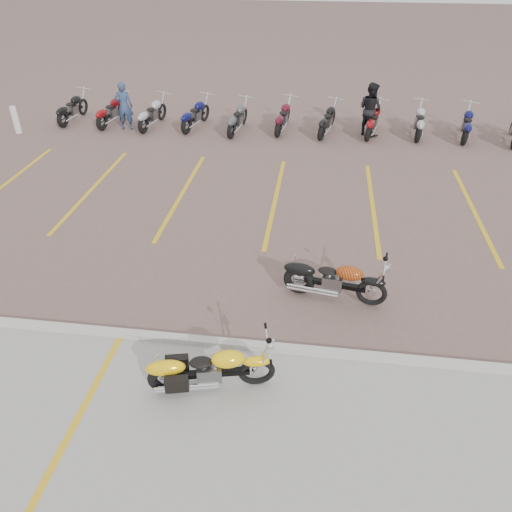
# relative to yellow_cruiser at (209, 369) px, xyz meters

# --- Properties ---
(ground) EXTENTS (100.00, 100.00, 0.00)m
(ground) POSITION_rel_yellow_cruiser_xyz_m (0.39, 3.01, -0.43)
(ground) COLOR brown
(ground) RESTS_ON ground
(concrete_apron) EXTENTS (60.00, 5.00, 0.01)m
(concrete_apron) POSITION_rel_yellow_cruiser_xyz_m (0.39, -1.49, -0.42)
(concrete_apron) COLOR #9E9B93
(concrete_apron) RESTS_ON ground
(curb) EXTENTS (60.00, 0.18, 0.12)m
(curb) POSITION_rel_yellow_cruiser_xyz_m (0.39, 1.01, -0.37)
(curb) COLOR #ADAAA3
(curb) RESTS_ON ground
(parking_stripes) EXTENTS (38.00, 5.50, 0.01)m
(parking_stripes) POSITION_rel_yellow_cruiser_xyz_m (0.39, 7.01, -0.42)
(parking_stripes) COLOR gold
(parking_stripes) RESTS_ON ground
(apron_stripe) EXTENTS (0.12, 5.00, 0.00)m
(apron_stripe) POSITION_rel_yellow_cruiser_xyz_m (-1.91, -1.49, -0.41)
(apron_stripe) COLOR gold
(apron_stripe) RESTS_ON concrete_apron
(yellow_cruiser) EXTENTS (2.05, 0.61, 0.86)m
(yellow_cruiser) POSITION_rel_yellow_cruiser_xyz_m (0.00, 0.00, 0.00)
(yellow_cruiser) COLOR black
(yellow_cruiser) RESTS_ON ground
(flame_cruiser) EXTENTS (2.11, 0.49, 0.87)m
(flame_cruiser) POSITION_rel_yellow_cruiser_xyz_m (1.98, 2.68, 0.01)
(flame_cruiser) COLOR black
(flame_cruiser) RESTS_ON ground
(person_a) EXTENTS (0.68, 0.49, 1.74)m
(person_a) POSITION_rel_yellow_cruiser_xyz_m (-5.79, 12.13, 0.45)
(person_a) COLOR navy
(person_a) RESTS_ON ground
(person_b) EXTENTS (1.15, 1.15, 1.88)m
(person_b) POSITION_rel_yellow_cruiser_xyz_m (3.24, 12.73, 0.51)
(person_b) COLOR black
(person_b) RESTS_ON ground
(bollard) EXTENTS (0.20, 0.20, 1.00)m
(bollard) POSITION_rel_yellow_cruiser_xyz_m (-9.63, 11.14, 0.07)
(bollard) COLOR white
(bollard) RESTS_ON ground
(bg_bike_row) EXTENTS (19.11, 2.08, 1.10)m
(bg_bike_row) POSITION_rel_yellow_cruiser_xyz_m (0.89, 12.66, 0.12)
(bg_bike_row) COLOR black
(bg_bike_row) RESTS_ON ground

